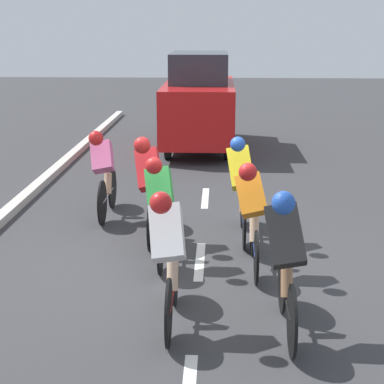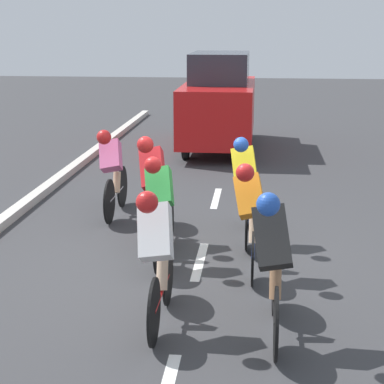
{
  "view_description": "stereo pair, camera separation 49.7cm",
  "coord_description": "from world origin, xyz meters",
  "views": [
    {
      "loc": [
        -0.24,
        8.0,
        3.05
      ],
      "look_at": [
        0.1,
        0.01,
        0.95
      ],
      "focal_mm": 60.0,
      "sensor_mm": 36.0,
      "label": 1
    },
    {
      "loc": [
        -0.73,
        7.96,
        3.05
      ],
      "look_at": [
        0.1,
        0.01,
        0.95
      ],
      "focal_mm": 60.0,
      "sensor_mm": 36.0,
      "label": 2
    }
  ],
  "objects": [
    {
      "name": "support_car",
      "position": [
        0.27,
        -8.04,
        1.17
      ],
      "size": [
        1.7,
        4.45,
        2.37
      ],
      "color": "black",
      "rests_on": "ground"
    },
    {
      "name": "cyclist_white",
      "position": [
        0.26,
        1.91,
        0.79
      ],
      "size": [
        0.4,
        1.65,
        1.51
      ],
      "color": "black",
      "rests_on": "ground"
    },
    {
      "name": "lane_stripe_mid",
      "position": [
        0.0,
        0.01,
        0.0
      ],
      "size": [
        0.12,
        1.4,
        0.01
      ],
      "primitive_type": "cube",
      "color": "white",
      "rests_on": "ground"
    },
    {
      "name": "cyclist_yellow",
      "position": [
        -0.57,
        -0.96,
        0.8
      ],
      "size": [
        0.42,
        1.7,
        1.55
      ],
      "color": "black",
      "rests_on": "ground"
    },
    {
      "name": "lane_stripe_far",
      "position": [
        0.0,
        -3.19,
        0.0
      ],
      "size": [
        0.12,
        1.4,
        0.01
      ],
      "primitive_type": "cube",
      "color": "white",
      "rests_on": "ground"
    },
    {
      "name": "cyclist_orange",
      "position": [
        -0.66,
        0.3,
        0.77
      ],
      "size": [
        0.43,
        1.65,
        1.46
      ],
      "color": "black",
      "rests_on": "ground"
    },
    {
      "name": "cyclist_red",
      "position": [
        0.74,
        -0.82,
        0.82
      ],
      "size": [
        0.43,
        1.76,
        1.56
      ],
      "color": "black",
      "rests_on": "ground"
    },
    {
      "name": "cyclist_black",
      "position": [
        -0.9,
        2.05,
        0.82
      ],
      "size": [
        0.42,
        1.69,
        1.57
      ],
      "color": "black",
      "rests_on": "ground"
    },
    {
      "name": "cyclist_green",
      "position": [
        0.51,
        0.03,
        0.76
      ],
      "size": [
        0.41,
        1.71,
        1.46
      ],
      "color": "black",
      "rests_on": "ground"
    },
    {
      "name": "cyclist_pink",
      "position": [
        1.6,
        -1.92,
        0.77
      ],
      "size": [
        0.41,
        1.68,
        1.46
      ],
      "color": "black",
      "rests_on": "ground"
    },
    {
      "name": "ground_plane",
      "position": [
        0.0,
        0.0,
        0.0
      ],
      "size": [
        60.0,
        60.0,
        0.0
      ],
      "primitive_type": "plane",
      "color": "#38383A"
    }
  ]
}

